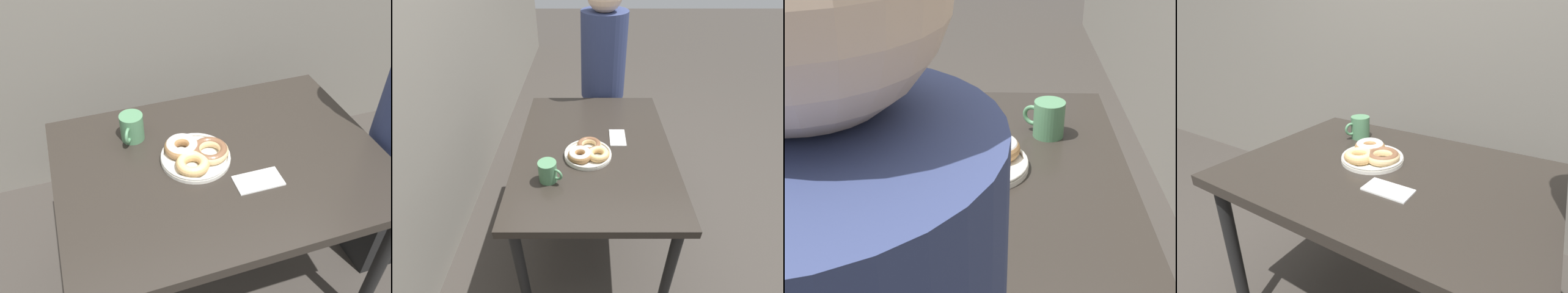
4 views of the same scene
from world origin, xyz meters
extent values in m
cube|color=#28231E|center=(0.00, 0.21, 0.72)|extent=(1.14, 0.82, 0.04)
cylinder|color=black|center=(0.51, -0.13, 0.35)|extent=(0.05, 0.05, 0.70)
cylinder|color=black|center=(-0.51, 0.56, 0.35)|extent=(0.05, 0.05, 0.70)
cylinder|color=black|center=(0.51, 0.56, 0.35)|extent=(0.05, 0.05, 0.70)
cylinder|color=silver|center=(-0.08, 0.25, 0.75)|extent=(0.24, 0.24, 0.01)
torus|color=silver|center=(-0.08, 0.25, 0.76)|extent=(0.24, 0.24, 0.01)
torus|color=#D6B27A|center=(-0.04, 0.24, 0.78)|extent=(0.18, 0.18, 0.04)
torus|color=brown|center=(-0.04, 0.24, 0.78)|extent=(0.17, 0.17, 0.03)
torus|color=#9E7042|center=(-0.12, 0.29, 0.78)|extent=(0.15, 0.15, 0.04)
torus|color=white|center=(-0.12, 0.29, 0.79)|extent=(0.13, 0.13, 0.03)
torus|color=tan|center=(-0.11, 0.20, 0.78)|extent=(0.15, 0.15, 0.04)
torus|color=#E0D17F|center=(-0.11, 0.20, 0.78)|extent=(0.14, 0.14, 0.03)
cylinder|color=#4C7F56|center=(-0.27, 0.43, 0.80)|extent=(0.09, 0.09, 0.10)
cylinder|color=#382114|center=(-0.27, 0.43, 0.84)|extent=(0.07, 0.07, 0.00)
torus|color=#4C7F56|center=(-0.29, 0.39, 0.80)|extent=(0.04, 0.06, 0.06)
cube|color=white|center=(0.08, 0.08, 0.75)|extent=(0.16, 0.09, 0.01)
camera|label=1|loc=(-0.44, -0.81, 1.77)|focal=40.00mm
camera|label=2|loc=(-1.33, 0.25, 1.71)|focal=28.00mm
camera|label=3|loc=(1.09, 0.28, 1.45)|focal=50.00mm
camera|label=4|loc=(0.49, -0.66, 1.25)|focal=28.00mm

